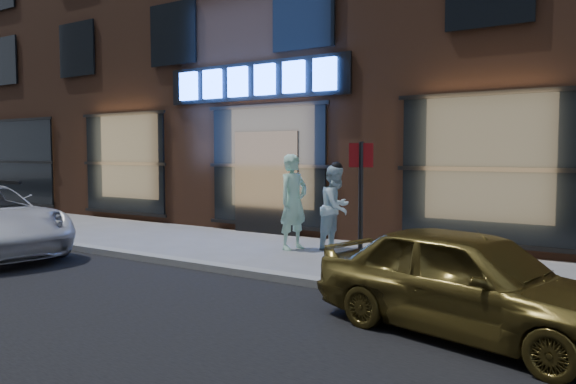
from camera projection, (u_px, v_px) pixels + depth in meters
name	position (u px, v px, depth m)	size (l,w,h in m)	color
ground	(138.00, 259.00, 10.02)	(90.00, 90.00, 0.00)	slate
curb	(138.00, 256.00, 10.02)	(60.00, 0.25, 0.12)	gray
storefront_building	(347.00, 41.00, 16.31)	(30.20, 8.28, 10.30)	#54301E
man_bowtie	(293.00, 202.00, 11.04)	(0.68, 0.45, 1.88)	#A9DFC6
man_cap	(336.00, 207.00, 11.10)	(0.81, 0.63, 1.66)	silver
gold_sedan	(469.00, 282.00, 5.80)	(1.35, 3.36, 1.14)	brown
sign_post	(361.00, 201.00, 7.63)	(0.31, 0.16, 2.06)	#262628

